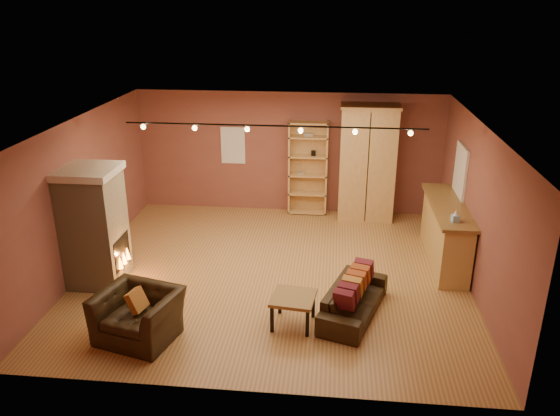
# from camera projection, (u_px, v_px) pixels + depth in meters

# --- Properties ---
(floor) EXTENTS (7.00, 7.00, 0.00)m
(floor) POSITION_uv_depth(u_px,v_px,m) (273.00, 273.00, 10.09)
(floor) COLOR olive
(floor) RESTS_ON ground
(ceiling) EXTENTS (7.00, 7.00, 0.00)m
(ceiling) POSITION_uv_depth(u_px,v_px,m) (272.00, 124.00, 9.07)
(ceiling) COLOR brown
(ceiling) RESTS_ON back_wall
(back_wall) EXTENTS (7.00, 0.02, 2.80)m
(back_wall) POSITION_uv_depth(u_px,v_px,m) (289.00, 153.00, 12.59)
(back_wall) COLOR brown
(back_wall) RESTS_ON floor
(left_wall) EXTENTS (0.02, 6.50, 2.80)m
(left_wall) POSITION_uv_depth(u_px,v_px,m) (82.00, 195.00, 9.91)
(left_wall) COLOR brown
(left_wall) RESTS_ON floor
(right_wall) EXTENTS (0.02, 6.50, 2.80)m
(right_wall) POSITION_uv_depth(u_px,v_px,m) (478.00, 210.00, 9.24)
(right_wall) COLOR brown
(right_wall) RESTS_ON floor
(fireplace) EXTENTS (1.01, 0.98, 2.12)m
(fireplace) POSITION_uv_depth(u_px,v_px,m) (95.00, 226.00, 9.43)
(fireplace) COLOR tan
(fireplace) RESTS_ON floor
(back_window) EXTENTS (0.56, 0.04, 0.86)m
(back_window) POSITION_uv_depth(u_px,v_px,m) (233.00, 145.00, 12.64)
(back_window) COLOR white
(back_window) RESTS_ON back_wall
(bookcase) EXTENTS (0.89, 0.35, 2.18)m
(bookcase) POSITION_uv_depth(u_px,v_px,m) (308.00, 167.00, 12.55)
(bookcase) COLOR tan
(bookcase) RESTS_ON floor
(armoire) EXTENTS (1.28, 0.73, 2.61)m
(armoire) POSITION_uv_depth(u_px,v_px,m) (367.00, 163.00, 12.14)
(armoire) COLOR tan
(armoire) RESTS_ON floor
(bar_counter) EXTENTS (0.65, 2.45, 1.17)m
(bar_counter) POSITION_uv_depth(u_px,v_px,m) (445.00, 233.00, 10.33)
(bar_counter) COLOR tan
(bar_counter) RESTS_ON floor
(tissue_box) EXTENTS (0.13, 0.13, 0.21)m
(tissue_box) POSITION_uv_depth(u_px,v_px,m) (456.00, 217.00, 9.32)
(tissue_box) COLOR #89B7DB
(tissue_box) RESTS_ON bar_counter
(right_window) EXTENTS (0.05, 0.90, 1.00)m
(right_window) POSITION_uv_depth(u_px,v_px,m) (461.00, 171.00, 10.45)
(right_window) COLOR white
(right_window) RESTS_ON right_wall
(loveseat) EXTENTS (1.03, 1.82, 0.74)m
(loveseat) POSITION_uv_depth(u_px,v_px,m) (354.00, 294.00, 8.66)
(loveseat) COLOR black
(loveseat) RESTS_ON floor
(armchair) EXTENTS (1.29, 1.01, 0.99)m
(armchair) POSITION_uv_depth(u_px,v_px,m) (138.00, 308.00, 8.03)
(armchair) COLOR black
(armchair) RESTS_ON floor
(coffee_table) EXTENTS (0.72, 0.72, 0.49)m
(coffee_table) POSITION_uv_depth(u_px,v_px,m) (293.00, 300.00, 8.37)
(coffee_table) COLOR olive
(coffee_table) RESTS_ON floor
(track_rail) EXTENTS (5.20, 0.09, 0.13)m
(track_rail) POSITION_uv_depth(u_px,v_px,m) (274.00, 128.00, 9.30)
(track_rail) COLOR black
(track_rail) RESTS_ON ceiling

